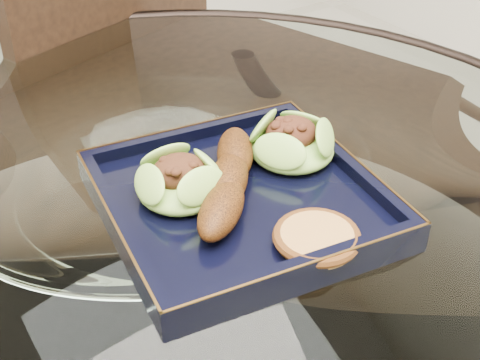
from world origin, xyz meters
TOP-DOWN VIEW (x-y plane):
  - dining_table at (-0.00, -0.00)m, footprint 1.13×1.13m
  - dining_chair at (0.22, 0.40)m, footprint 0.57×0.57m
  - navy_plate at (0.05, -0.06)m, footprint 0.31×0.31m
  - lettuce_wrap_left at (0.00, -0.02)m, footprint 0.12×0.12m
  - lettuce_wrap_right at (0.14, -0.03)m, footprint 0.11×0.11m
  - roasted_plantain at (0.05, -0.05)m, footprint 0.15×0.17m
  - crumb_patty at (0.07, -0.16)m, footprint 0.08×0.08m

SIDE VIEW (x-z plane):
  - dining_chair at x=0.22m, z-range 0.06..1.12m
  - dining_table at x=0.00m, z-range 0.21..0.98m
  - navy_plate at x=0.05m, z-range 0.76..0.78m
  - crumb_patty at x=0.07m, z-range 0.78..0.80m
  - lettuce_wrap_left at x=0.00m, z-range 0.78..0.81m
  - lettuce_wrap_right at x=0.14m, z-range 0.78..0.82m
  - roasted_plantain at x=0.05m, z-range 0.78..0.82m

